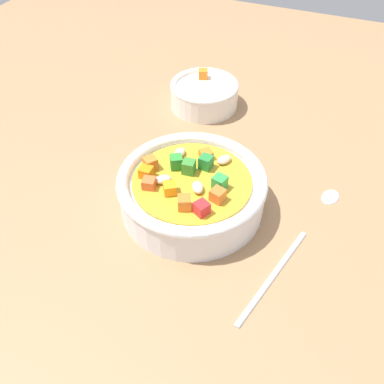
{
  "coord_description": "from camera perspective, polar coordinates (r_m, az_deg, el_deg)",
  "views": [
    {
      "loc": [
        -33.73,
        -14.35,
        38.11
      ],
      "look_at": [
        0.0,
        0.0,
        2.45
      ],
      "focal_mm": 38.87,
      "sensor_mm": 36.0,
      "label": 1
    }
  ],
  "objects": [
    {
      "name": "spoon",
      "position": [
        0.5,
        14.58,
        -6.14
      ],
      "size": [
        23.93,
        7.15,
        0.78
      ],
      "rotation": [
        0.0,
        0.0,
        6.04
      ],
      "color": "silver",
      "rests_on": "ground_plane"
    },
    {
      "name": "side_bowl_small",
      "position": [
        0.7,
        1.7,
        13.29
      ],
      "size": [
        11.12,
        11.12,
        5.05
      ],
      "color": "white",
      "rests_on": "ground_plane"
    },
    {
      "name": "soup_bowl_main",
      "position": [
        0.51,
        -0.02,
        0.32
      ],
      "size": [
        18.17,
        18.17,
        6.16
      ],
      "color": "white",
      "rests_on": "ground_plane"
    },
    {
      "name": "ground_plane",
      "position": [
        0.54,
        0.0,
        -2.65
      ],
      "size": [
        140.0,
        140.0,
        2.0
      ],
      "primitive_type": "cube",
      "color": "#9E754F"
    }
  ]
}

